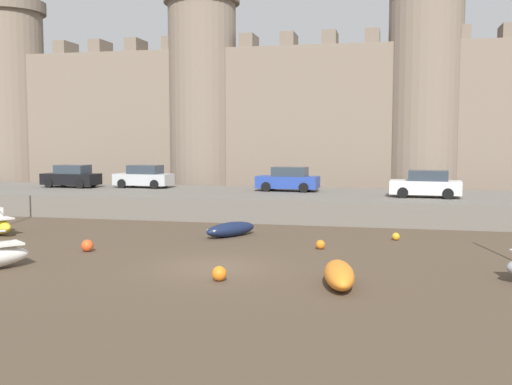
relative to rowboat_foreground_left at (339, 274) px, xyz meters
The scene contains 13 objects.
ground_plane 5.22m from the rowboat_foreground_left, 158.51° to the left, with size 160.00×160.00×0.00m, color #4C3D2D.
quay_road 19.25m from the rowboat_foreground_left, 104.58° to the left, with size 65.40×10.00×1.37m, color #666059.
castle 29.81m from the rowboat_foreground_left, 99.63° to the left, with size 59.63×6.23×19.91m.
rowboat_foreground_left is the anchor object (origin of this frame).
rowboat_near_channel_left 10.92m from the rowboat_foreground_left, 124.00° to the left, with size 2.44×3.11×0.72m.
mooring_buoy_near_channel 9.88m from the rowboat_foreground_left, 78.90° to the left, with size 0.36×0.36×0.36m, color orange.
mooring_buoy_near_shore 11.71m from the rowboat_foreground_left, 161.15° to the left, with size 0.52×0.52×0.52m, color #E04C1E.
mooring_buoy_off_centre 6.70m from the rowboat_foreground_left, 101.69° to the left, with size 0.41×0.41×0.41m, color orange.
mooring_buoy_mid_mud 4.05m from the rowboat_foreground_left, behind, with size 0.51×0.51×0.51m, color orange.
car_quay_centre_west 17.93m from the rowboat_foreground_left, 78.06° to the left, with size 4.20×2.08×1.62m.
car_quay_east 25.94m from the rowboat_foreground_left, 127.22° to the left, with size 4.20×2.08×1.62m.
car_quay_centre_east 20.71m from the rowboat_foreground_left, 104.20° to the left, with size 4.20×2.08×1.62m.
car_quay_west 28.82m from the rowboat_foreground_left, 136.60° to the left, with size 4.20×2.08×1.62m.
Camera 1 is at (6.40, -21.33, 4.80)m, focal length 42.00 mm.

